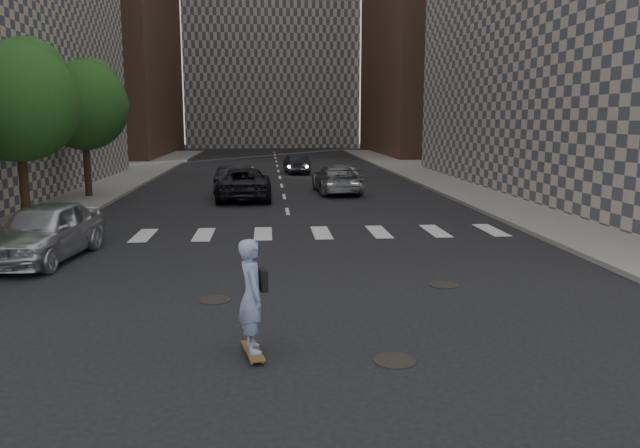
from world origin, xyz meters
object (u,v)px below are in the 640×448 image
Objects in this scene: skateboarder at (252,296)px; traffic_car_b at (336,179)px; tree_b at (20,96)px; traffic_car_e at (296,164)px; tree_c at (85,102)px; traffic_car_c at (244,184)px; silver_sedan at (44,231)px; traffic_car_a at (238,180)px; traffic_car_d at (340,177)px.

traffic_car_b is at bearing 68.99° from skateboarder.
tree_b is 23.68m from traffic_car_e.
tree_c reaches higher than traffic_car_c.
skateboarder reaches higher than traffic_car_c.
tree_b reaches higher than skateboarder.
silver_sedan is 17.66m from traffic_car_b.
traffic_car_b is (9.75, 14.72, -0.08)m from silver_sedan.
silver_sedan is 13.60m from traffic_car_c.
skateboarder is 34.06m from traffic_car_e.
tree_c is (0.00, 8.00, 0.00)m from tree_b.
skateboarder is 0.43× the size of traffic_car_a.
traffic_car_a is (7.12, 0.86, -3.89)m from tree_c.
silver_sedan is 1.04× the size of traffic_car_a.
tree_c is at bearing 90.00° from tree_b.
tree_b is 16.05m from skateboarder.
silver_sedan is at bearing 51.75° from traffic_car_d.
traffic_car_a is 0.91× the size of traffic_car_b.
traffic_car_b is at bearing 5.27° from tree_c.
traffic_car_a and traffic_car_c have the same top height.
tree_b is at bearing 34.11° from traffic_car_b.
tree_c is at bearing 1.31° from traffic_car_d.
silver_sedan reaches higher than traffic_car_d.
silver_sedan reaches higher than traffic_car_e.
traffic_car_b is at bearing -170.54° from traffic_car_a.
tree_b is 1.38× the size of silver_sedan.
traffic_car_b is at bearing 36.79° from tree_b.
tree_c is 17.11m from traffic_car_e.
traffic_car_d is at bearing -169.44° from traffic_car_a.
traffic_car_d reaches higher than traffic_car_e.
tree_b is at bearing 121.18° from silver_sedan.
traffic_car_c is (5.05, 12.63, -0.05)m from silver_sedan.
traffic_car_d reaches higher than traffic_car_a.
skateboarder reaches higher than traffic_car_e.
skateboarder is at bearing -44.78° from silver_sedan.
traffic_car_e is at bearing 80.16° from silver_sedan.
silver_sedan reaches higher than traffic_car_c.
traffic_car_b is at bearing 63.99° from silver_sedan.
traffic_car_c is 1.38× the size of traffic_car_e.
silver_sedan is 1.01× the size of traffic_car_d.
traffic_car_d is 1.20× the size of traffic_car_e.
tree_c is at bearing 13.43° from traffic_car_a.
traffic_car_d is at bearing 68.53° from skateboarder.
tree_c reaches higher than traffic_car_d.
traffic_car_e is (-1.52, 11.63, -0.08)m from traffic_car_b.
tree_c is at bearing 100.25° from skateboarder.
tree_c is 1.30× the size of traffic_car_b.
traffic_car_e is at bearing 50.05° from tree_c.
traffic_car_e is at bearing -85.24° from traffic_car_b.
traffic_car_a reaches higher than traffic_car_e.
tree_c reaches higher than silver_sedan.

